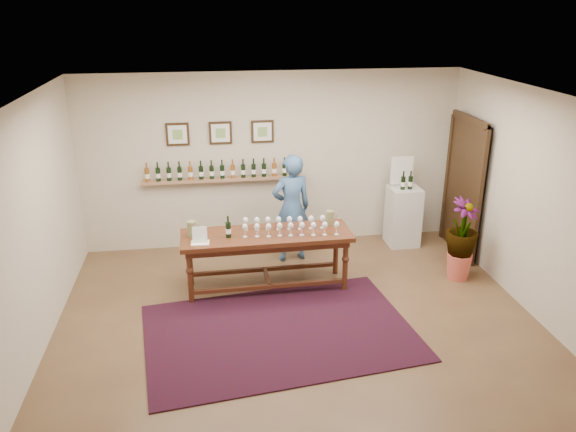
{
  "coord_description": "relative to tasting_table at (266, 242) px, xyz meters",
  "views": [
    {
      "loc": [
        -1.04,
        -6.09,
        3.78
      ],
      "look_at": [
        0.0,
        0.8,
        1.1
      ],
      "focal_mm": 35.0,
      "sensor_mm": 36.0,
      "label": 1
    }
  ],
  "objects": [
    {
      "name": "info_sign",
      "position": [
        2.35,
        1.32,
        0.53
      ],
      "size": [
        0.37,
        0.02,
        0.51
      ],
      "primitive_type": "cube",
      "rotation": [
        0.0,
        0.0,
        0.01
      ],
      "color": "white",
      "rests_on": "display_pedestal"
    },
    {
      "name": "display_pedestal",
      "position": [
        2.38,
        1.18,
        -0.21
      ],
      "size": [
        0.49,
        0.49,
        0.97
      ],
      "primitive_type": "cube",
      "rotation": [
        0.0,
        0.0,
        0.01
      ],
      "color": "silver",
      "rests_on": "ground"
    },
    {
      "name": "menu_card",
      "position": [
        -0.89,
        -0.17,
        0.23
      ],
      "size": [
        0.24,
        0.18,
        0.21
      ],
      "primitive_type": "cube",
      "rotation": [
        0.0,
        0.0,
        -0.05
      ],
      "color": "white",
      "rests_on": "tasting_table"
    },
    {
      "name": "person",
      "position": [
        0.48,
        0.87,
        0.14
      ],
      "size": [
        0.68,
        0.51,
        1.68
      ],
      "primitive_type": "imported",
      "rotation": [
        0.0,
        0.0,
        3.32
      ],
      "color": "#385B84",
      "rests_on": "ground"
    },
    {
      "name": "potted_plant",
      "position": [
        2.78,
        -0.13,
        -0.09
      ],
      "size": [
        0.77,
        0.77,
        1.05
      ],
      "rotation": [
        0.0,
        0.0,
        0.61
      ],
      "color": "#CC5544",
      "rests_on": "ground"
    },
    {
      "name": "tasting_table",
      "position": [
        0.0,
        0.0,
        0.0
      ],
      "size": [
        2.33,
        0.78,
        0.82
      ],
      "rotation": [
        0.0,
        0.0,
        0.02
      ],
      "color": "#411910",
      "rests_on": "ground"
    },
    {
      "name": "pitcher_right",
      "position": [
        0.92,
        0.19,
        0.22
      ],
      "size": [
        0.13,
        0.13,
        0.2
      ],
      "primitive_type": null,
      "rotation": [
        0.0,
        0.0,
        0.01
      ],
      "color": "olive",
      "rests_on": "tasting_table"
    },
    {
      "name": "table_bottles",
      "position": [
        -0.51,
        -0.01,
        0.28
      ],
      "size": [
        0.31,
        0.19,
        0.32
      ],
      "primitive_type": null,
      "rotation": [
        0.0,
        0.0,
        -0.07
      ],
      "color": "black",
      "rests_on": "tasting_table"
    },
    {
      "name": "table_glasses",
      "position": [
        0.25,
        -0.01,
        0.22
      ],
      "size": [
        1.45,
        0.43,
        0.2
      ],
      "primitive_type": null,
      "rotation": [
        0.0,
        0.0,
        -0.07
      ],
      "color": "white",
      "rests_on": "tasting_table"
    },
    {
      "name": "room_shell",
      "position": [
        2.39,
        0.95,
        0.42
      ],
      "size": [
        6.0,
        6.0,
        6.0
      ],
      "color": "beige",
      "rests_on": "ground"
    },
    {
      "name": "ground",
      "position": [
        0.28,
        -0.91,
        -0.7
      ],
      "size": [
        6.0,
        6.0,
        0.0
      ],
      "primitive_type": "plane",
      "color": "brown",
      "rests_on": "ground"
    },
    {
      "name": "rug",
      "position": [
        0.02,
        -1.18,
        -0.69
      ],
      "size": [
        3.43,
        2.5,
        0.02
      ],
      "primitive_type": "cube",
      "rotation": [
        0.0,
        0.0,
        0.12
      ],
      "color": "#430C0D",
      "rests_on": "ground"
    },
    {
      "name": "pitcher_left",
      "position": [
        -1.0,
        0.03,
        0.23
      ],
      "size": [
        0.15,
        0.15,
        0.22
      ],
      "primitive_type": null,
      "rotation": [
        0.0,
        0.0,
        0.06
      ],
      "color": "olive",
      "rests_on": "tasting_table"
    },
    {
      "name": "pedestal_bottles",
      "position": [
        2.37,
        1.12,
        0.42
      ],
      "size": [
        0.29,
        0.08,
        0.29
      ],
      "primitive_type": null,
      "rotation": [
        0.0,
        0.0,
        0.01
      ],
      "color": "black",
      "rests_on": "display_pedestal"
    }
  ]
}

